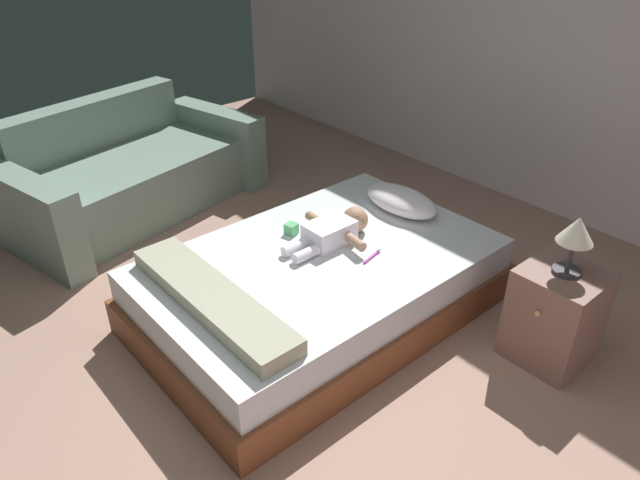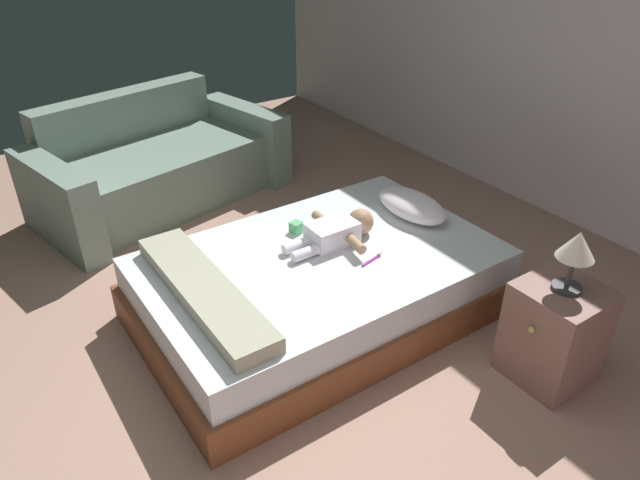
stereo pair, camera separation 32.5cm
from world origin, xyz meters
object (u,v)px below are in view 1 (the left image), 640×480
(bed, at_px, (320,285))
(baby, at_px, (335,230))
(toothbrush, at_px, (373,256))
(pillow, at_px, (401,201))
(toy_block, at_px, (291,229))
(lamp, at_px, (576,234))
(nightstand, at_px, (555,315))
(couch, at_px, (128,175))

(bed, bearing_deg, baby, 111.69)
(bed, distance_m, toothbrush, 0.37)
(pillow, xyz_separation_m, toy_block, (-0.23, -0.72, -0.04))
(pillow, bearing_deg, lamp, -3.15)
(baby, bearing_deg, nightstand, 23.82)
(toothbrush, bearing_deg, couch, -168.40)
(pillow, xyz_separation_m, nightstand, (1.16, -0.06, -0.21))
(lamp, bearing_deg, bed, -147.83)
(bed, distance_m, baby, 0.33)
(baby, height_order, nightstand, baby)
(lamp, bearing_deg, baby, -156.18)
(baby, xyz_separation_m, lamp, (1.16, 0.51, 0.29))
(lamp, bearing_deg, couch, -163.25)
(nightstand, height_order, toy_block, nightstand)
(pillow, relative_size, baby, 0.91)
(toothbrush, bearing_deg, baby, -172.43)
(couch, height_order, lamp, lamp)
(nightstand, distance_m, toy_block, 1.54)
(lamp, bearing_deg, nightstand, -90.00)
(toothbrush, xyz_separation_m, nightstand, (0.88, 0.47, -0.14))
(bed, bearing_deg, pillow, 95.16)
(bed, height_order, toy_block, toy_block)
(pillow, distance_m, nightstand, 1.18)
(nightstand, height_order, lamp, lamp)
(toy_block, bearing_deg, baby, 32.25)
(pillow, xyz_separation_m, toothbrush, (0.28, -0.54, -0.06))
(baby, height_order, lamp, lamp)
(couch, bearing_deg, nightstand, 16.74)
(bed, xyz_separation_m, lamp, (1.09, 0.69, 0.56))
(pillow, distance_m, toy_block, 0.76)
(pillow, xyz_separation_m, couch, (-1.92, -0.99, -0.18))
(bed, bearing_deg, toy_block, 174.19)
(nightstand, bearing_deg, toothbrush, -151.64)
(pillow, height_order, couch, couch)
(couch, xyz_separation_m, nightstand, (3.08, 0.93, -0.02))
(baby, distance_m, nightstand, 1.28)
(couch, relative_size, lamp, 6.54)
(bed, xyz_separation_m, toy_block, (-0.30, 0.03, 0.24))
(nightstand, bearing_deg, pillow, 176.84)
(bed, relative_size, toothbrush, 12.36)
(toothbrush, xyz_separation_m, lamp, (0.88, 0.47, 0.35))
(bed, height_order, couch, couch)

